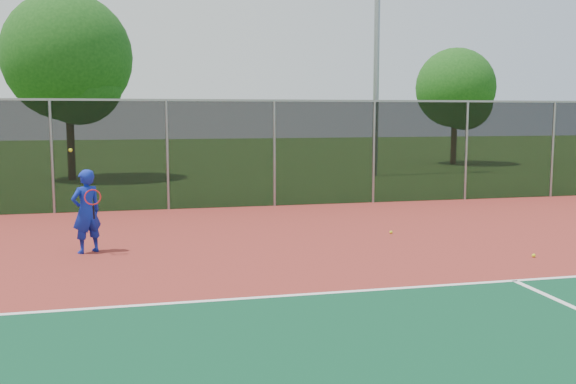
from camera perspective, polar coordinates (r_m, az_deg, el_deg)
name	(u,v)px	position (r m, az deg, el deg)	size (l,w,h in m)	color
ground	(506,366)	(7.46, 18.80, -14.43)	(120.00, 120.00, 0.00)	#294E16
court_apron	(425,309)	(9.11, 12.07, -10.16)	(30.00, 20.00, 0.02)	maroon
fence_back	(274,152)	(18.28, -1.22, 3.57)	(30.00, 0.06, 3.03)	black
tennis_player	(86,211)	(12.77, -17.49, -1.63)	(0.70, 0.73, 1.99)	#1125A3
practice_ball_1	(391,232)	(14.37, 9.15, -3.55)	(0.07, 0.07, 0.07)	#D0DF19
practice_ball_2	(534,256)	(12.76, 21.00, -5.29)	(0.07, 0.07, 0.07)	#D0DF19
tree_back_left	(70,63)	(26.92, -18.82, 10.83)	(5.01, 5.01, 7.35)	#372614
tree_back_mid	(458,92)	(34.45, 14.85, 8.63)	(4.07, 4.07, 5.98)	#372614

